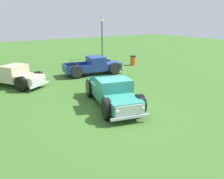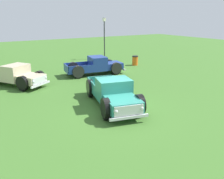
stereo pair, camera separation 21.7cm
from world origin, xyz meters
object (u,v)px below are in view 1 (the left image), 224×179
object	(u,v)px
trash_can	(133,60)
pickup_truck_behind_right	(15,76)
pickup_truck_foreground	(114,94)
pickup_truck_behind_left	(97,66)
lamp_post_near	(102,38)

from	to	relation	value
trash_can	pickup_truck_behind_right	bearing A→B (deg)	-173.31
pickup_truck_foreground	pickup_truck_behind_left	size ratio (longest dim) A/B	1.06
pickup_truck_behind_right	pickup_truck_behind_left	bearing A→B (deg)	0.06
pickup_truck_foreground	trash_can	size ratio (longest dim) A/B	5.75
pickup_truck_foreground	pickup_truck_behind_right	world-z (taller)	pickup_truck_foreground
pickup_truck_behind_left	pickup_truck_behind_right	bearing A→B (deg)	-179.94
pickup_truck_behind_right	trash_can	xyz separation A→B (m)	(11.48, 1.35, -0.23)
lamp_post_near	trash_can	world-z (taller)	lamp_post_near
trash_can	lamp_post_near	bearing A→B (deg)	98.72
lamp_post_near	trash_can	size ratio (longest dim) A/B	4.87
pickup_truck_foreground	lamp_post_near	xyz separation A→B (m)	(7.14, 13.33, 1.67)
lamp_post_near	pickup_truck_foreground	bearing A→B (deg)	-118.16
pickup_truck_behind_left	pickup_truck_behind_right	xyz separation A→B (m)	(-6.53, -0.01, -0.01)
pickup_truck_foreground	lamp_post_near	world-z (taller)	lamp_post_near
pickup_truck_behind_left	pickup_truck_behind_right	size ratio (longest dim) A/B	1.02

